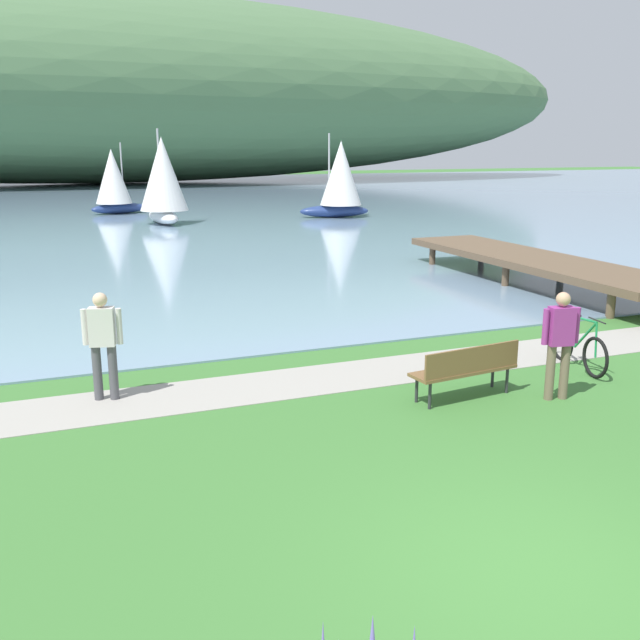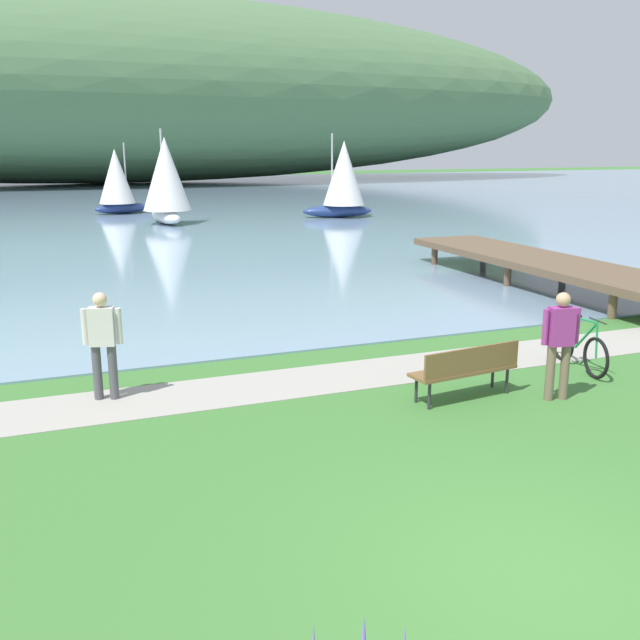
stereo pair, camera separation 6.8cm
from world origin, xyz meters
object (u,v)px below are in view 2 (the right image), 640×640
Objects in this scene: person_at_shoreline at (103,339)px; sailboat_mid_bay at (117,180)px; sailboat_nearest_to_shore at (166,180)px; sailboat_toward_hillside at (343,178)px; park_bench_near_camera at (467,367)px; bicycle_leaning_near_bench at (579,348)px; person_on_the_grass at (560,339)px.

person_at_shoreline is 31.97m from sailboat_mid_bay.
sailboat_toward_hillside is at bearing 0.10° from sailboat_nearest_to_shore.
park_bench_near_camera is 0.46× the size of sailboat_mid_bay.
person_at_shoreline is 0.38× the size of sailboat_toward_hillside.
park_bench_near_camera is 0.40× the size of sailboat_nearest_to_shore.
sailboat_toward_hillside is (9.54, 27.15, 1.61)m from park_bench_near_camera.
bicycle_leaning_near_bench is at bearing -104.43° from sailboat_toward_hillside.
person_at_shoreline is 25.66m from sailboat_nearest_to_shore.
sailboat_mid_bay is at bearing 83.52° from person_at_shoreline.
sailboat_mid_bay reaches higher than person_on_the_grass.
sailboat_toward_hillside is at bearing 59.53° from person_at_shoreline.
sailboat_toward_hillside reaches higher than person_at_shoreline.
bicycle_leaning_near_bench is at bearing 38.84° from person_on_the_grass.
sailboat_toward_hillside is (8.22, 27.67, 1.16)m from person_on_the_grass.
sailboat_mid_bay reaches higher than person_at_shoreline.
person_at_shoreline is 0.37× the size of sailboat_nearest_to_shore.
sailboat_nearest_to_shore is 9.50m from sailboat_toward_hillside.
sailboat_toward_hillside is at bearing -30.79° from sailboat_mid_bay.
person_on_the_grass is at bearing -21.40° from person_at_shoreline.
person_on_the_grass is at bearing -85.10° from sailboat_mid_bay.
bicycle_leaning_near_bench is 1.87m from person_on_the_grass.
park_bench_near_camera is at bearing -87.25° from sailboat_mid_bay.
sailboat_toward_hillside is (9.50, 0.02, -0.09)m from sailboat_nearest_to_shore.
bicycle_leaning_near_bench is at bearing 12.50° from park_bench_near_camera.
person_on_the_grass is at bearing -21.49° from park_bench_near_camera.
sailboat_toward_hillside is (11.16, -6.65, 0.22)m from sailboat_mid_bay.
sailboat_nearest_to_shore is at bearing 78.15° from person_at_shoreline.
sailboat_nearest_to_shore is at bearing -76.03° from sailboat_mid_bay.
bicycle_leaning_near_bench is 0.38× the size of sailboat_nearest_to_shore.
bicycle_leaning_near_bench is 26.73m from sailboat_nearest_to_shore.
park_bench_near_camera is 1.08× the size of person_at_shoreline.
park_bench_near_camera is at bearing -90.07° from sailboat_nearest_to_shore.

